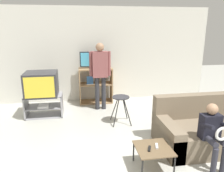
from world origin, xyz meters
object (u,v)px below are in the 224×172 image
Objects in this scene: folding_stool at (121,101)px; remote_control_white at (157,146)px; media_shelf at (96,85)px; person_standing_adult at (100,70)px; remote_control_black at (149,149)px; snack_table at (153,150)px; person_seated_child at (213,131)px; tv_stand at (44,106)px; couch at (209,130)px; television_flat at (95,60)px; television_main at (41,84)px.

remote_control_white is (0.21, -1.65, -0.15)m from folding_stool.
media_shelf is 0.58× the size of person_standing_adult.
remote_control_white is (0.13, 0.05, 0.00)m from remote_control_black.
person_seated_child is at bearing -2.22° from snack_table.
person_seated_child is at bearing -65.01° from media_shelf.
media_shelf reaches higher than person_seated_child.
couch is (3.11, -1.82, 0.02)m from tv_stand.
person_standing_adult is at bearing 100.84° from snack_table.
television_flat reaches higher than folding_stool.
remote_control_black is (0.50, -3.16, -0.83)m from television_flat.
folding_stool is at bearing -74.02° from media_shelf.
tv_stand is 1.78m from television_flat.
person_standing_adult reaches higher than television_flat.
television_flat is at bearing 121.51° from remote_control_black.
couch reaches higher than snack_table.
snack_table is (0.57, -3.13, -0.87)m from television_flat.
media_shelf is at bearing 121.49° from remote_control_black.
tv_stand is at bearing 128.44° from snack_table.
television_main is at bearing 146.85° from remote_control_white.
folding_stool reaches higher than tv_stand.
folding_stool is 4.26× the size of remote_control_black.
couch is at bearing -30.35° from tv_stand.
person_standing_adult is at bearing 118.09° from person_seated_child.
tv_stand is 5.96× the size of remote_control_white.
remote_control_black is 0.15× the size of person_seated_child.
tv_stand is 1.59m from person_standing_adult.
snack_table is at bearing -156.93° from couch.
couch is (3.13, -1.81, -0.52)m from television_main.
person_standing_adult reaches higher than media_shelf.
television_flat reaches higher than couch.
television_main is at bearing -148.83° from television_flat.
remote_control_black is at bearing -156.93° from couch.
media_shelf reaches higher than snack_table.
snack_table is (0.57, -3.12, -0.18)m from media_shelf.
tv_stand is 0.89× the size of person_seated_child.
tv_stand is 1.53m from media_shelf.
television_main is 0.88× the size of television_flat.
television_main is 4.99× the size of remote_control_black.
remote_control_black is (-0.07, -0.03, 0.04)m from snack_table.
folding_stool is (1.71, -0.68, 0.25)m from tv_stand.
person_seated_child is (0.85, -0.06, 0.21)m from remote_control_white.
television_flat is 0.84× the size of person_seated_child.
person_standing_adult reaches higher than tv_stand.
person_seated_child reaches higher than tv_stand.
snack_table is 2.73m from person_standing_adult.
television_main is 1.59m from television_flat.
snack_table is (0.15, -1.67, -0.19)m from folding_stool.
person_standing_adult reaches higher than couch.
television_main is 1.88m from folding_stool.
television_main reaches higher than remote_control_black.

